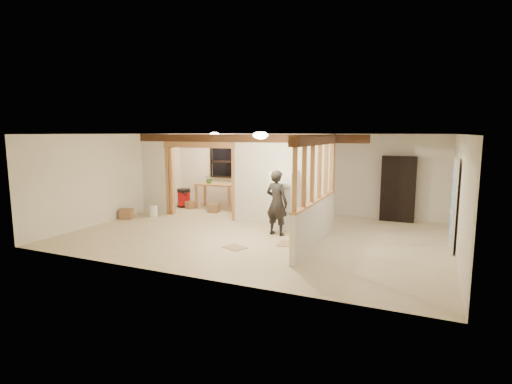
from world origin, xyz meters
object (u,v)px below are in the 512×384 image
at_px(refrigerator, 283,200).
at_px(work_table, 217,196).
at_px(woman, 277,203).
at_px(shop_vac, 184,198).
at_px(bookshelf, 398,189).

distance_m(refrigerator, work_table, 3.53).
relative_size(woman, shop_vac, 2.54).
relative_size(woman, bookshelf, 0.87).
xyz_separation_m(woman, bookshelf, (2.63, 2.89, 0.12)).
height_order(refrigerator, bookshelf, bookshelf).
bearing_deg(refrigerator, bookshelf, 39.07).
bearing_deg(bookshelf, work_table, -175.87).
relative_size(shop_vac, bookshelf, 0.34).
distance_m(woman, work_table, 3.99).
bearing_deg(refrigerator, work_table, 149.60).
relative_size(work_table, bookshelf, 0.72).
distance_m(work_table, bookshelf, 5.77).
bearing_deg(refrigerator, woman, -83.81).
bearing_deg(work_table, shop_vac, -171.82).
relative_size(woman, work_table, 1.22).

